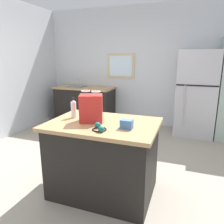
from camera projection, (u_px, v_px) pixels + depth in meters
ground at (99, 174)px, 3.02m from camera, size 6.32×6.32×0.00m
back_wall at (141, 67)px, 5.08m from camera, size 4.81×0.13×2.75m
kitchen_island at (103, 158)px, 2.55m from camera, size 1.24×0.88×0.88m
refrigerator at (196, 94)px, 4.42m from camera, size 0.77×0.72×1.74m
sink_counter at (85, 104)px, 5.39m from camera, size 1.43×0.68×1.08m
shopping_bag at (91, 108)px, 2.43m from camera, size 0.31×0.27×0.36m
small_box at (127, 124)px, 2.22m from camera, size 0.13×0.09×0.10m
bottle at (74, 109)px, 2.61m from camera, size 0.07×0.07×0.25m
ear_defenders at (99, 128)px, 2.18m from camera, size 0.21×0.21×0.06m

